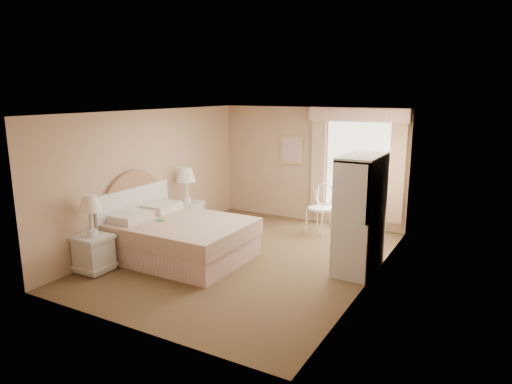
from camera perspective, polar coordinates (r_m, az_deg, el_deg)
The scene contains 9 objects.
room at distance 7.62m, azimuth -1.10°, elevation 0.54°, with size 4.21×5.51×2.51m.
window at distance 9.61m, azimuth 12.42°, elevation 3.29°, with size 2.05×0.22×2.51m.
framed_art at distance 10.16m, azimuth 4.43°, elevation 5.22°, with size 0.52×0.04×0.62m.
bed at distance 8.04m, azimuth -9.94°, elevation -5.48°, with size 2.25×1.77×1.56m.
nightstand_near at distance 7.70m, azimuth -19.70°, elevation -6.10°, with size 0.51×0.51×1.24m.
nightstand_far at distance 9.38m, azimuth -8.62°, elevation -2.04°, with size 0.54×0.54×1.32m.
round_table at distance 9.46m, azimuth 13.36°, elevation -2.23°, with size 0.68×0.68×0.72m.
cafe_chair at distance 9.37m, azimuth 8.22°, elevation -1.52°, with size 0.58×0.58×1.00m.
armoire at distance 7.45m, azimuth 12.88°, elevation -3.82°, with size 0.56×1.12×1.87m.
Camera 1 is at (3.76, -6.44, 2.83)m, focal length 32.00 mm.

